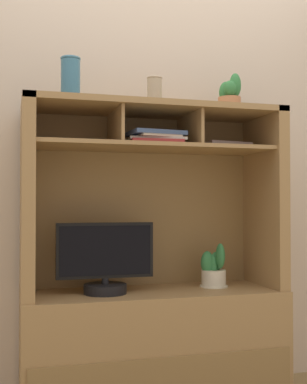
{
  "coord_description": "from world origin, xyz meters",
  "views": [
    {
      "loc": [
        -0.71,
        -2.52,
        1.03
      ],
      "look_at": [
        0.0,
        0.0,
        1.09
      ],
      "focal_mm": 47.76,
      "sensor_mm": 36.0,
      "label": 1
    }
  ],
  "objects_px": {
    "magazine_stack_centre": "(223,146)",
    "ceramic_vase": "(71,79)",
    "tv_monitor": "(105,263)",
    "potted_orchid": "(213,270)",
    "media_console": "(153,311)",
    "accent_vase": "(155,91)",
    "magazine_stack_left": "(155,138)",
    "potted_succulent": "(229,97)"
  },
  "relations": [
    {
      "from": "magazine_stack_centre",
      "to": "ceramic_vase",
      "type": "bearing_deg",
      "value": -175.03
    },
    {
      "from": "tv_monitor",
      "to": "potted_orchid",
      "type": "xyz_separation_m",
      "value": [
        0.59,
        0.04,
        -0.06
      ]
    },
    {
      "from": "tv_monitor",
      "to": "ceramic_vase",
      "type": "distance_m",
      "value": 0.92
    },
    {
      "from": "tv_monitor",
      "to": "ceramic_vase",
      "type": "relative_size",
      "value": 2.26
    },
    {
      "from": "media_console",
      "to": "ceramic_vase",
      "type": "bearing_deg",
      "value": -174.99
    },
    {
      "from": "potted_orchid",
      "to": "ceramic_vase",
      "type": "height_order",
      "value": "ceramic_vase"
    },
    {
      "from": "media_console",
      "to": "ceramic_vase",
      "type": "relative_size",
      "value": 7.2
    },
    {
      "from": "magazine_stack_centre",
      "to": "accent_vase",
      "type": "relative_size",
      "value": 1.91
    },
    {
      "from": "ceramic_vase",
      "to": "accent_vase",
      "type": "distance_m",
      "value": 0.43
    },
    {
      "from": "potted_orchid",
      "to": "magazine_stack_left",
      "type": "xyz_separation_m",
      "value": [
        -0.34,
        -0.07,
        0.68
      ]
    },
    {
      "from": "tv_monitor",
      "to": "potted_succulent",
      "type": "xyz_separation_m",
      "value": [
        0.68,
        0.03,
        0.87
      ]
    },
    {
      "from": "media_console",
      "to": "accent_vase",
      "type": "distance_m",
      "value": 1.13
    },
    {
      "from": "magazine_stack_left",
      "to": "potted_succulent",
      "type": "bearing_deg",
      "value": 7.64
    },
    {
      "from": "magazine_stack_centre",
      "to": "ceramic_vase",
      "type": "height_order",
      "value": "ceramic_vase"
    },
    {
      "from": "magazine_stack_left",
      "to": "potted_succulent",
      "type": "xyz_separation_m",
      "value": [
        0.44,
        0.06,
        0.25
      ]
    },
    {
      "from": "tv_monitor",
      "to": "potted_orchid",
      "type": "relative_size",
      "value": 2.06
    },
    {
      "from": "ceramic_vase",
      "to": "accent_vase",
      "type": "xyz_separation_m",
      "value": [
        0.43,
        0.01,
        -0.03
      ]
    },
    {
      "from": "tv_monitor",
      "to": "ceramic_vase",
      "type": "height_order",
      "value": "ceramic_vase"
    },
    {
      "from": "magazine_stack_centre",
      "to": "magazine_stack_left",
      "type": "bearing_deg",
      "value": -167.49
    },
    {
      "from": "magazine_stack_left",
      "to": "potted_succulent",
      "type": "distance_m",
      "value": 0.5
    },
    {
      "from": "media_console",
      "to": "accent_vase",
      "type": "height_order",
      "value": "accent_vase"
    },
    {
      "from": "potted_succulent",
      "to": "ceramic_vase",
      "type": "height_order",
      "value": "ceramic_vase"
    },
    {
      "from": "media_console",
      "to": "potted_succulent",
      "type": "relative_size",
      "value": 7.51
    },
    {
      "from": "tv_monitor",
      "to": "magazine_stack_left",
      "type": "distance_m",
      "value": 0.67
    },
    {
      "from": "media_console",
      "to": "accent_vase",
      "type": "bearing_deg",
      "value": -90.0
    },
    {
      "from": "tv_monitor",
      "to": "accent_vase",
      "type": "distance_m",
      "value": 0.9
    },
    {
      "from": "media_console",
      "to": "magazine_stack_centre",
      "type": "xyz_separation_m",
      "value": [
        0.4,
        0.03,
        0.86
      ]
    },
    {
      "from": "potted_succulent",
      "to": "potted_orchid",
      "type": "bearing_deg",
      "value": 174.67
    },
    {
      "from": "magazine_stack_left",
      "to": "accent_vase",
      "type": "height_order",
      "value": "accent_vase"
    },
    {
      "from": "ceramic_vase",
      "to": "potted_succulent",
      "type": "bearing_deg",
      "value": 2.66
    },
    {
      "from": "potted_succulent",
      "to": "ceramic_vase",
      "type": "relative_size",
      "value": 0.96
    },
    {
      "from": "media_console",
      "to": "tv_monitor",
      "type": "distance_m",
      "value": 0.36
    },
    {
      "from": "potted_orchid",
      "to": "magazine_stack_left",
      "type": "bearing_deg",
      "value": -168.95
    },
    {
      "from": "tv_monitor",
      "to": "magazine_stack_left",
      "type": "height_order",
      "value": "magazine_stack_left"
    },
    {
      "from": "magazine_stack_centre",
      "to": "media_console",
      "type": "bearing_deg",
      "value": -175.07
    },
    {
      "from": "potted_orchid",
      "to": "potted_succulent",
      "type": "bearing_deg",
      "value": -5.33
    },
    {
      "from": "media_console",
      "to": "potted_orchid",
      "type": "height_order",
      "value": "media_console"
    },
    {
      "from": "potted_orchid",
      "to": "accent_vase",
      "type": "bearing_deg",
      "value": -173.5
    },
    {
      "from": "potted_orchid",
      "to": "magazine_stack_centre",
      "type": "distance_m",
      "value": 0.67
    },
    {
      "from": "potted_orchid",
      "to": "magazine_stack_centre",
      "type": "bearing_deg",
      "value": 19.75
    },
    {
      "from": "potted_succulent",
      "to": "media_console",
      "type": "bearing_deg",
      "value": -179.7
    },
    {
      "from": "media_console",
      "to": "potted_orchid",
      "type": "bearing_deg",
      "value": 1.84
    }
  ]
}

